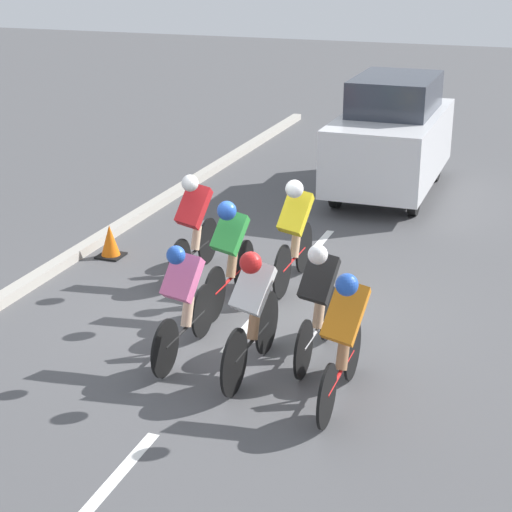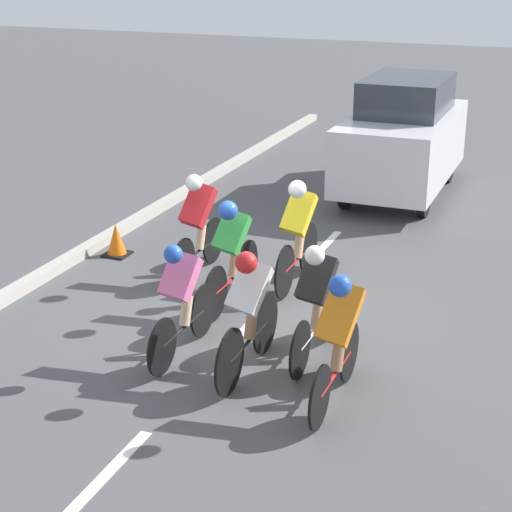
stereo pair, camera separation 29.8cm
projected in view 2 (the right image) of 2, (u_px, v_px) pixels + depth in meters
ground_plane at (258, 316)px, 10.67m from camera, size 60.00×60.00×0.00m
lane_stripe_near at (108, 472)px, 7.54m from camera, size 0.12×1.40×0.01m
lane_stripe_mid at (246, 328)px, 10.33m from camera, size 0.12×1.40×0.01m
lane_stripe_far at (325, 245)px, 13.11m from camera, size 0.12×1.40×0.01m
curb at (25, 286)px, 11.41m from camera, size 0.20×24.77×0.14m
cyclist_pink at (181, 296)px, 9.37m from camera, size 0.39×1.68×1.42m
cyclist_white at (249, 308)px, 8.94m from camera, size 0.43×1.74×1.51m
cyclist_orange at (338, 334)px, 8.33m from camera, size 0.42×1.67×1.52m
cyclist_black at (316, 298)px, 9.27m from camera, size 0.40×1.65×1.45m
cyclist_yellow at (298, 229)px, 11.28m from camera, size 0.41×1.69×1.55m
cyclist_red at (198, 221)px, 11.65m from camera, size 0.42×1.63×1.53m
cyclist_green at (231, 249)px, 10.65m from camera, size 0.42×1.73×1.49m
support_car at (403, 137)px, 15.41m from camera, size 1.70×3.81×2.11m
traffic_cone at (116, 240)px, 12.63m from camera, size 0.36×0.36×0.49m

